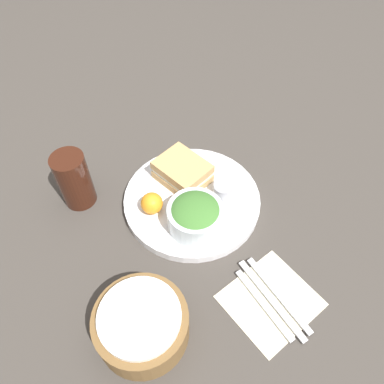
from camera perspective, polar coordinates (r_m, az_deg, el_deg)
name	(u,v)px	position (r m, az deg, el deg)	size (l,w,h in m)	color
ground_plane	(192,203)	(0.86, 0.00, -1.70)	(4.00, 4.00, 0.00)	#3D3833
plate	(192,200)	(0.85, 0.00, -1.27)	(0.31, 0.31, 0.02)	silver
sandwich	(182,172)	(0.86, -1.47, 3.11)	(0.13, 0.11, 0.05)	tan
salad_bowl	(195,215)	(0.78, 0.50, -3.51)	(0.12, 0.12, 0.07)	silver
dressing_cup	(223,190)	(0.84, 4.76, 0.32)	(0.04, 0.04, 0.03)	#99999E
orange_wedge	(152,203)	(0.81, -6.15, -1.72)	(0.05, 0.05, 0.05)	orange
drink_glass	(74,180)	(0.86, -17.51, 1.77)	(0.07, 0.07, 0.14)	#38190F
bread_basket	(142,324)	(0.70, -7.68, -19.34)	(0.17, 0.17, 0.08)	brown
napkin	(271,300)	(0.76, 11.90, -15.85)	(0.15, 0.16, 0.00)	beige
fork	(278,295)	(0.76, 13.01, -14.98)	(0.18, 0.01, 0.01)	silver
knife	(271,299)	(0.76, 11.96, -15.72)	(0.19, 0.01, 0.01)	silver
spoon	(264,304)	(0.75, 10.88, -16.47)	(0.16, 0.01, 0.01)	silver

